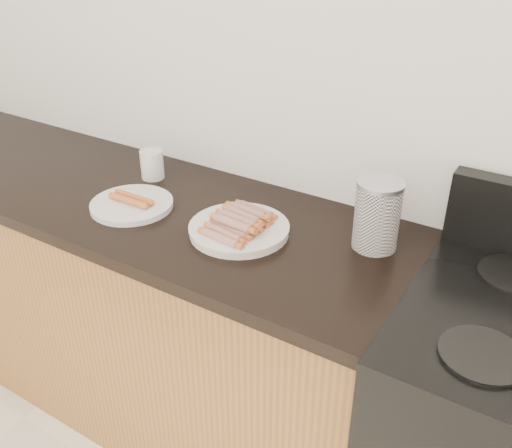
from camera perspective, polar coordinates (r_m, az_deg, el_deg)
The scene contains 10 objects.
wall_back at distance 1.70m, azimuth 7.44°, elevation 14.77°, with size 4.00×0.04×2.60m, color silver.
cabinet_base at distance 2.24m, azimuth -14.23°, elevation -6.94°, with size 2.20×0.59×0.86m, color olive.
counter_slab at distance 2.01m, azimuth -15.80°, elevation 3.46°, with size 2.20×0.62×0.04m, color black.
burner_near_left at distance 1.29m, azimuth 21.72°, elevation -12.08°, with size 0.18×0.18×0.01m, color black.
main_plate at distance 1.62m, azimuth -1.70°, elevation -0.63°, with size 0.28×0.28×0.02m, color silver.
side_plate at distance 1.80m, azimuth -12.31°, elevation 1.91°, with size 0.25×0.25×0.02m, color white.
hotdog_pile at distance 1.61m, azimuth -1.72°, elevation 0.28°, with size 0.12×0.23×0.05m.
plain_sausages at distance 1.80m, azimuth -12.38°, elevation 2.46°, with size 0.14×0.05×0.02m.
canister at distance 1.55m, azimuth 12.04°, elevation 0.91°, with size 0.13×0.13×0.19m.
mug at distance 1.97m, azimuth -10.35°, elevation 5.88°, with size 0.08×0.08×0.10m, color white.
Camera 1 is at (0.69, 0.51, 1.73)m, focal length 40.00 mm.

